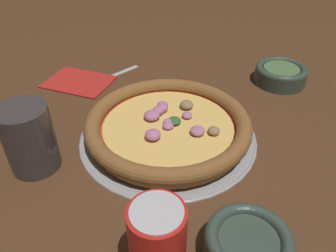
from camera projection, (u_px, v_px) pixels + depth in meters
ground_plane at (168, 136)px, 0.64m from camera, size 3.00×3.00×0.00m
pizza_tray at (168, 134)px, 0.64m from camera, size 0.34×0.34×0.01m
pizza at (168, 125)px, 0.62m from camera, size 0.32×0.32×0.04m
bowl_near at (247, 246)px, 0.41m from camera, size 0.11×0.11×0.05m
bowl_far at (281, 74)px, 0.80m from camera, size 0.12×0.12×0.04m
drinking_cup at (29, 139)px, 0.54m from camera, size 0.08×0.08×0.12m
napkin at (79, 81)px, 0.81m from camera, size 0.18×0.15×0.01m
fork at (108, 78)px, 0.83m from camera, size 0.05×0.17×0.00m
beverage_can at (158, 246)px, 0.37m from camera, size 0.07×0.07×0.12m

